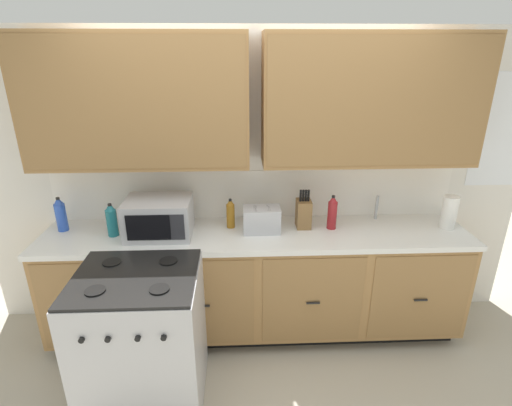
{
  "coord_description": "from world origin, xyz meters",
  "views": [
    {
      "loc": [
        -0.12,
        -2.42,
        2.22
      ],
      "look_at": [
        -0.0,
        0.27,
        1.16
      ],
      "focal_mm": 27.65,
      "sensor_mm": 36.0,
      "label": 1
    }
  ],
  "objects_px": {
    "microwave": "(159,217)",
    "knife_block": "(304,213)",
    "paper_towel_roll": "(449,212)",
    "bottle_red": "(332,213)",
    "bottle_amber": "(231,214)",
    "toaster": "(262,220)",
    "bottle_teal": "(112,220)",
    "bottle_blue": "(61,214)",
    "stove_range": "(142,338)"
  },
  "relations": [
    {
      "from": "knife_block",
      "to": "bottle_red",
      "type": "bearing_deg",
      "value": -9.41
    },
    {
      "from": "stove_range",
      "to": "bottle_red",
      "type": "xyz_separation_m",
      "value": [
        1.36,
        0.67,
        0.58
      ]
    },
    {
      "from": "bottle_red",
      "to": "bottle_amber",
      "type": "xyz_separation_m",
      "value": [
        -0.78,
        0.06,
        -0.02
      ]
    },
    {
      "from": "paper_towel_roll",
      "to": "bottle_red",
      "type": "height_order",
      "value": "bottle_red"
    },
    {
      "from": "paper_towel_roll",
      "to": "bottle_teal",
      "type": "relative_size",
      "value": 1.02
    },
    {
      "from": "toaster",
      "to": "bottle_teal",
      "type": "bearing_deg",
      "value": -178.66
    },
    {
      "from": "toaster",
      "to": "bottle_amber",
      "type": "relative_size",
      "value": 1.19
    },
    {
      "from": "knife_block",
      "to": "toaster",
      "type": "bearing_deg",
      "value": -169.16
    },
    {
      "from": "bottle_teal",
      "to": "microwave",
      "type": "bearing_deg",
      "value": -0.1
    },
    {
      "from": "bottle_blue",
      "to": "bottle_amber",
      "type": "relative_size",
      "value": 1.15
    },
    {
      "from": "microwave",
      "to": "bottle_red",
      "type": "bearing_deg",
      "value": 2.36
    },
    {
      "from": "microwave",
      "to": "bottle_blue",
      "type": "xyz_separation_m",
      "value": [
        -0.76,
        0.11,
        -0.01
      ]
    },
    {
      "from": "knife_block",
      "to": "bottle_blue",
      "type": "bearing_deg",
      "value": 179.41
    },
    {
      "from": "stove_range",
      "to": "bottle_red",
      "type": "relative_size",
      "value": 3.51
    },
    {
      "from": "microwave",
      "to": "bottle_blue",
      "type": "height_order",
      "value": "microwave"
    },
    {
      "from": "toaster",
      "to": "bottle_amber",
      "type": "xyz_separation_m",
      "value": [
        -0.24,
        0.08,
        0.02
      ]
    },
    {
      "from": "toaster",
      "to": "bottle_amber",
      "type": "bearing_deg",
      "value": 160.67
    },
    {
      "from": "paper_towel_roll",
      "to": "bottle_blue",
      "type": "relative_size",
      "value": 0.96
    },
    {
      "from": "stove_range",
      "to": "bottle_blue",
      "type": "xyz_separation_m",
      "value": [
        -0.72,
        0.73,
        0.58
      ]
    },
    {
      "from": "stove_range",
      "to": "bottle_teal",
      "type": "xyz_separation_m",
      "value": [
        -0.3,
        0.62,
        0.57
      ]
    },
    {
      "from": "paper_towel_roll",
      "to": "bottle_blue",
      "type": "xyz_separation_m",
      "value": [
        -2.98,
        0.09,
        0.0
      ]
    },
    {
      "from": "bottle_amber",
      "to": "toaster",
      "type": "bearing_deg",
      "value": -19.33
    },
    {
      "from": "microwave",
      "to": "knife_block",
      "type": "xyz_separation_m",
      "value": [
        1.1,
        0.09,
        -0.02
      ]
    },
    {
      "from": "knife_block",
      "to": "bottle_teal",
      "type": "relative_size",
      "value": 1.21
    },
    {
      "from": "knife_block",
      "to": "bottle_red",
      "type": "height_order",
      "value": "knife_block"
    },
    {
      "from": "paper_towel_roll",
      "to": "bottle_teal",
      "type": "bearing_deg",
      "value": -179.52
    },
    {
      "from": "paper_towel_roll",
      "to": "bottle_blue",
      "type": "height_order",
      "value": "bottle_blue"
    },
    {
      "from": "knife_block",
      "to": "paper_towel_roll",
      "type": "xyz_separation_m",
      "value": [
        1.12,
        -0.07,
        0.01
      ]
    },
    {
      "from": "bottle_blue",
      "to": "bottle_amber",
      "type": "xyz_separation_m",
      "value": [
        1.29,
        0.0,
        -0.02
      ]
    },
    {
      "from": "microwave",
      "to": "paper_towel_roll",
      "type": "bearing_deg",
      "value": 0.57
    },
    {
      "from": "bottle_blue",
      "to": "bottle_teal",
      "type": "relative_size",
      "value": 1.06
    },
    {
      "from": "toaster",
      "to": "bottle_blue",
      "type": "height_order",
      "value": "bottle_blue"
    },
    {
      "from": "microwave",
      "to": "paper_towel_roll",
      "type": "xyz_separation_m",
      "value": [
        2.21,
        0.02,
        -0.01
      ]
    },
    {
      "from": "knife_block",
      "to": "bottle_blue",
      "type": "distance_m",
      "value": 1.86
    },
    {
      "from": "bottle_amber",
      "to": "bottle_teal",
      "type": "height_order",
      "value": "bottle_teal"
    },
    {
      "from": "bottle_teal",
      "to": "bottle_blue",
      "type": "bearing_deg",
      "value": 165.32
    },
    {
      "from": "microwave",
      "to": "bottle_red",
      "type": "relative_size",
      "value": 1.77
    },
    {
      "from": "toaster",
      "to": "knife_block",
      "type": "height_order",
      "value": "knife_block"
    },
    {
      "from": "bottle_teal",
      "to": "stove_range",
      "type": "bearing_deg",
      "value": -63.97
    },
    {
      "from": "stove_range",
      "to": "bottle_amber",
      "type": "xyz_separation_m",
      "value": [
        0.57,
        0.73,
        0.56
      ]
    },
    {
      "from": "paper_towel_roll",
      "to": "bottle_red",
      "type": "xyz_separation_m",
      "value": [
        -0.9,
        0.03,
        0.0
      ]
    },
    {
      "from": "bottle_red",
      "to": "stove_range",
      "type": "bearing_deg",
      "value": -153.55
    },
    {
      "from": "microwave",
      "to": "bottle_teal",
      "type": "relative_size",
      "value": 1.88
    },
    {
      "from": "bottle_amber",
      "to": "bottle_teal",
      "type": "distance_m",
      "value": 0.88
    },
    {
      "from": "toaster",
      "to": "bottle_teal",
      "type": "relative_size",
      "value": 1.1
    },
    {
      "from": "paper_towel_roll",
      "to": "bottle_red",
      "type": "distance_m",
      "value": 0.9
    },
    {
      "from": "toaster",
      "to": "bottle_red",
      "type": "relative_size",
      "value": 1.04
    },
    {
      "from": "microwave",
      "to": "bottle_teal",
      "type": "height_order",
      "value": "microwave"
    },
    {
      "from": "paper_towel_roll",
      "to": "bottle_amber",
      "type": "distance_m",
      "value": 1.69
    },
    {
      "from": "stove_range",
      "to": "bottle_blue",
      "type": "distance_m",
      "value": 1.17
    }
  ]
}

